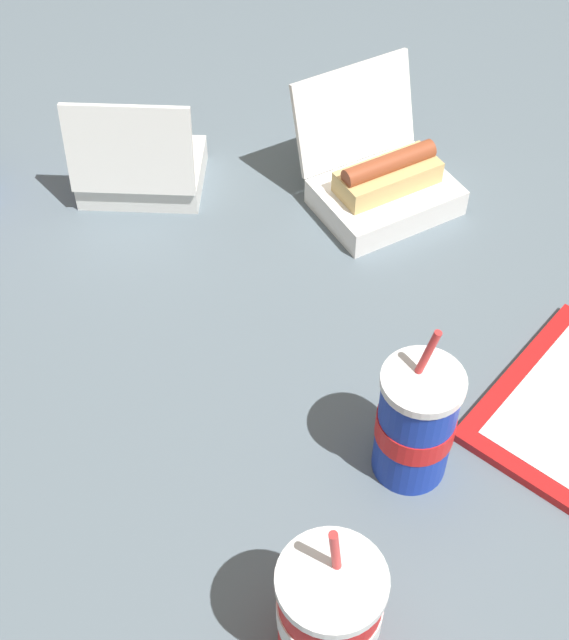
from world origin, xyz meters
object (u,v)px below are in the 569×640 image
clamshell_hotdog_front (382,181)px  soda_cup_back (416,424)px  soda_cup_center (329,614)px  clamshell_sandwich_corner (141,162)px

clamshell_hotdog_front → soda_cup_back: (-0.35, 0.26, 0.04)m
clamshell_hotdog_front → soda_cup_back: bearing=144.0°
soda_cup_center → clamshell_sandwich_corner: bearing=-16.2°
clamshell_hotdog_front → clamshell_sandwich_corner: (0.23, 0.25, 0.00)m
clamshell_hotdog_front → soda_cup_back: size_ratio=0.96×
soda_cup_back → clamshell_sandwich_corner: bearing=-0.3°
soda_cup_center → soda_cup_back: 0.23m
clamshell_sandwich_corner → soda_cup_back: 0.59m
clamshell_sandwich_corner → soda_cup_center: size_ratio=1.07×
soda_cup_center → soda_cup_back: soda_cup_back is taller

